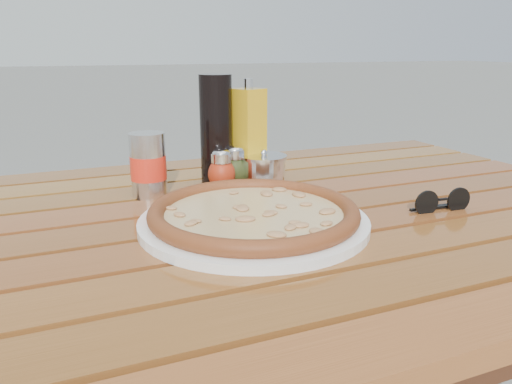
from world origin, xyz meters
name	(u,v)px	position (x,y,z in m)	size (l,w,h in m)	color
table	(260,253)	(0.00, 0.00, 0.67)	(1.40, 0.90, 0.75)	#321A0B
plate	(254,222)	(-0.04, -0.06, 0.76)	(0.36, 0.36, 0.01)	white
pizza	(254,212)	(-0.04, -0.06, 0.77)	(0.35, 0.35, 0.03)	beige
pepper_shaker	(222,170)	(-0.01, 0.16, 0.79)	(0.06, 0.06, 0.08)	#B43014
oregano_shaker	(235,166)	(0.02, 0.19, 0.79)	(0.06, 0.06, 0.08)	#354019
dark_bottle	(216,130)	(-0.01, 0.22, 0.86)	(0.07, 0.07, 0.22)	black
soda_can	(148,165)	(-0.16, 0.17, 0.81)	(0.07, 0.07, 0.12)	silver
olive_oil_cruet	(248,134)	(0.07, 0.22, 0.85)	(0.07, 0.07, 0.21)	gold
parmesan_tin	(264,169)	(0.08, 0.17, 0.78)	(0.12, 0.12, 0.07)	white
sunglasses	(442,202)	(0.29, -0.12, 0.77)	(0.11, 0.03, 0.04)	black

